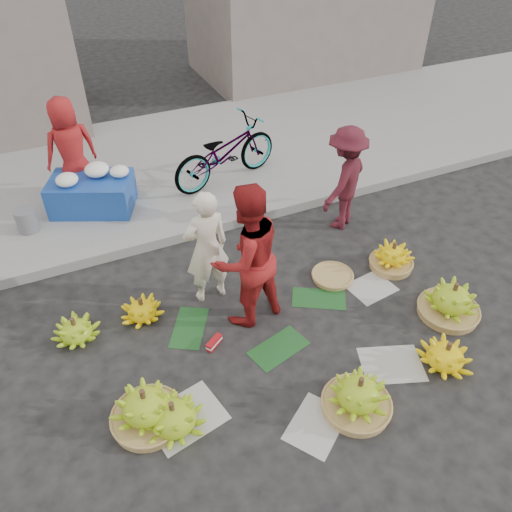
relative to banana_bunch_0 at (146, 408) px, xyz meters
name	(u,v)px	position (x,y,z in m)	size (l,w,h in m)	color
ground	(279,333)	(1.64, 0.49, -0.20)	(80.00, 80.00, 0.00)	black
curb	(211,225)	(1.64, 2.69, -0.13)	(40.00, 0.25, 0.15)	gray
sidewalk	(169,162)	(1.64, 4.79, -0.14)	(40.00, 4.00, 0.12)	gray
newspaper_scatter	(313,386)	(1.64, -0.31, -0.20)	(3.20, 1.80, 0.00)	beige
banana_leaves	(263,324)	(1.54, 0.69, -0.20)	(2.00, 1.00, 0.00)	#17461D
banana_bunch_0	(146,408)	(0.00, 0.00, 0.00)	(0.72, 0.72, 0.47)	#A57E45
banana_bunch_1	(173,416)	(0.21, -0.17, -0.04)	(0.78, 0.78, 0.37)	#81B219
banana_bunch_2	(358,396)	(1.89, -0.71, 0.00)	(0.67, 0.67, 0.46)	#A57E45
banana_bunch_3	(446,356)	(3.03, -0.64, -0.05)	(0.57, 0.57, 0.34)	yellow
banana_bunch_4	(451,301)	(3.60, -0.06, 0.00)	(0.75, 0.75, 0.47)	#A57E45
banana_bunch_5	(392,257)	(3.51, 0.92, -0.04)	(0.55, 0.55, 0.40)	#A57E45
banana_bunch_6	(76,330)	(-0.45, 1.35, -0.07)	(0.60, 0.60, 0.32)	#81B219
banana_bunch_7	(142,310)	(0.30, 1.37, -0.07)	(0.54, 0.54, 0.30)	yellow
basket_spare	(332,276)	(2.69, 1.05, -0.17)	(0.51, 0.51, 0.06)	#A57E45
incense_stack	(214,343)	(0.91, 0.62, -0.15)	(0.22, 0.07, 0.09)	#AB1216
vendor_cream	(207,248)	(1.15, 1.40, 0.54)	(0.54, 0.36, 1.48)	white
vendor_red	(247,257)	(1.44, 0.90, 0.67)	(0.85, 0.66, 1.75)	red
man_striped	(345,179)	(3.41, 2.05, 0.55)	(0.98, 0.56, 1.51)	maroon
flower_table	(92,192)	(0.22, 3.77, 0.20)	(1.35, 1.13, 0.67)	#173E97
grey_bucket	(27,220)	(-0.73, 3.58, 0.08)	(0.29, 0.29, 0.33)	slate
flower_vendor	(71,149)	(0.09, 4.23, 0.69)	(0.75, 0.49, 1.54)	red
bicycle	(225,152)	(2.30, 3.72, 0.41)	(1.89, 0.66, 0.99)	gray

